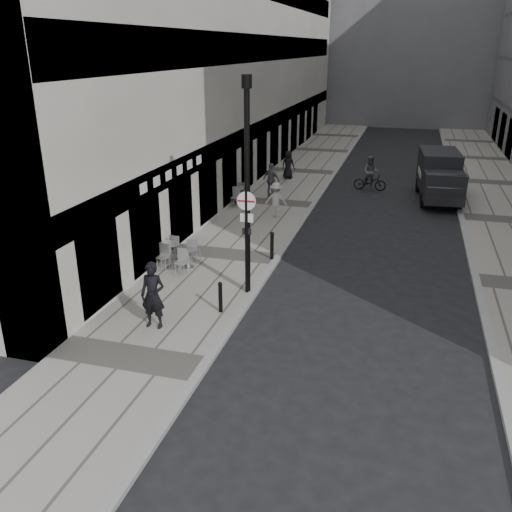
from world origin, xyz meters
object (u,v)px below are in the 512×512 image
(walking_man, at_px, (153,295))
(cyclist, at_px, (370,177))
(sign_post, at_px, (246,227))
(panel_van, at_px, (440,174))
(lamppost, at_px, (247,178))

(walking_man, distance_m, cyclist, 18.44)
(sign_post, distance_m, cyclist, 15.30)
(cyclist, bearing_deg, panel_van, -14.33)
(walking_man, distance_m, panel_van, 18.66)
(sign_post, relative_size, cyclist, 1.79)
(lamppost, bearing_deg, sign_post, -90.00)
(walking_man, distance_m, lamppost, 4.46)
(walking_man, xyz_separation_m, panel_van, (8.01, 16.85, 0.28))
(sign_post, bearing_deg, panel_van, 64.60)
(lamppost, distance_m, panel_van, 15.35)
(lamppost, bearing_deg, walking_man, -121.23)
(lamppost, relative_size, cyclist, 3.49)
(sign_post, bearing_deg, walking_man, -123.67)
(lamppost, bearing_deg, cyclist, 79.99)
(walking_man, bearing_deg, panel_van, 63.36)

